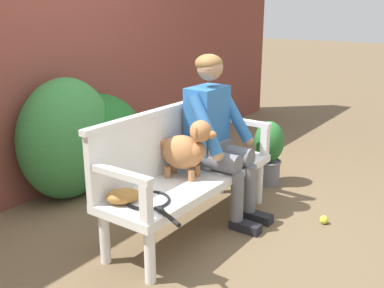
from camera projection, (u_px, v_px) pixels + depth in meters
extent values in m
plane|color=brown|center=(192.00, 228.00, 3.45)|extent=(40.00, 40.00, 0.00)
cube|color=brown|center=(44.00, 50.00, 3.96)|extent=(8.00, 0.30, 2.55)
ellipsoid|color=#337538|center=(67.00, 139.00, 3.88)|extent=(0.94, 0.62, 1.07)
ellipsoid|color=#1E5B23|center=(99.00, 139.00, 4.22)|extent=(0.85, 0.85, 0.87)
cube|color=white|center=(192.00, 180.00, 3.33)|extent=(1.60, 0.51, 0.06)
cylinder|color=white|center=(150.00, 255.00, 2.72)|extent=(0.07, 0.07, 0.37)
cylinder|color=white|center=(259.00, 183.00, 3.85)|extent=(0.07, 0.07, 0.37)
cylinder|color=white|center=(105.00, 237.00, 2.94)|extent=(0.07, 0.07, 0.37)
cylinder|color=white|center=(220.00, 173.00, 4.06)|extent=(0.07, 0.07, 0.37)
cube|color=white|center=(168.00, 141.00, 3.38)|extent=(1.60, 0.05, 0.46)
cube|color=white|center=(167.00, 109.00, 3.30)|extent=(1.64, 0.06, 0.04)
cube|color=white|center=(146.00, 204.00, 2.57)|extent=(0.06, 0.06, 0.24)
cube|color=white|center=(118.00, 173.00, 2.65)|extent=(0.06, 0.51, 0.04)
cube|color=white|center=(265.00, 141.00, 3.76)|extent=(0.06, 0.06, 0.24)
cube|color=white|center=(243.00, 122.00, 3.83)|extent=(0.06, 0.51, 0.04)
cube|color=black|center=(245.00, 227.00, 3.40)|extent=(0.10, 0.24, 0.07)
cylinder|color=slate|center=(237.00, 197.00, 3.38)|extent=(0.10, 0.10, 0.38)
cylinder|color=slate|center=(219.00, 161.00, 3.39)|extent=(0.15, 0.33, 0.15)
cube|color=black|center=(257.00, 217.00, 3.55)|extent=(0.10, 0.24, 0.07)
cylinder|color=slate|center=(250.00, 188.00, 3.53)|extent=(0.10, 0.10, 0.38)
cylinder|color=slate|center=(233.00, 155.00, 3.55)|extent=(0.15, 0.33, 0.15)
cube|color=slate|center=(209.00, 152.00, 3.55)|extent=(0.32, 0.24, 0.20)
cube|color=#2D6BB2|center=(207.00, 120.00, 3.49)|extent=(0.34, 0.22, 0.52)
cylinder|color=#2D6BB2|center=(205.00, 125.00, 3.25)|extent=(0.14, 0.34, 0.45)
sphere|color=tan|center=(218.00, 155.00, 3.23)|extent=(0.09, 0.09, 0.09)
cylinder|color=#2D6BB2|center=(234.00, 114.00, 3.58)|extent=(0.14, 0.34, 0.45)
sphere|color=tan|center=(248.00, 140.00, 3.58)|extent=(0.09, 0.09, 0.09)
sphere|color=tan|center=(210.00, 67.00, 3.36)|extent=(0.20, 0.20, 0.20)
ellipsoid|color=olive|center=(209.00, 63.00, 3.35)|extent=(0.21, 0.21, 0.14)
cylinder|color=#AD7042|center=(191.00, 176.00, 3.21)|extent=(0.05, 0.05, 0.08)
cylinder|color=#AD7042|center=(197.00, 170.00, 3.31)|extent=(0.05, 0.05, 0.08)
cylinder|color=#AD7042|center=(168.00, 172.00, 3.28)|extent=(0.05, 0.05, 0.08)
cylinder|color=#AD7042|center=(174.00, 167.00, 3.38)|extent=(0.05, 0.05, 0.08)
ellipsoid|color=#AD7042|center=(182.00, 152.00, 3.25)|extent=(0.28, 0.36, 0.25)
sphere|color=#AD7042|center=(196.00, 151.00, 3.21)|extent=(0.15, 0.15, 0.15)
sphere|color=#AD7042|center=(201.00, 131.00, 3.15)|extent=(0.16, 0.16, 0.16)
ellipsoid|color=#AD7042|center=(210.00, 134.00, 3.13)|extent=(0.08, 0.11, 0.06)
ellipsoid|color=#AD7042|center=(196.00, 135.00, 3.10)|extent=(0.05, 0.05, 0.12)
ellipsoid|color=#AD7042|center=(203.00, 130.00, 3.21)|extent=(0.05, 0.05, 0.12)
sphere|color=#AD7042|center=(164.00, 143.00, 3.29)|extent=(0.07, 0.07, 0.07)
torus|color=black|center=(148.00, 200.00, 2.88)|extent=(0.38, 0.38, 0.02)
cylinder|color=silver|center=(148.00, 201.00, 2.88)|extent=(0.25, 0.25, 0.00)
cube|color=black|center=(160.00, 209.00, 2.75)|extent=(0.06, 0.08, 0.02)
cylinder|color=black|center=(170.00, 218.00, 2.63)|extent=(0.12, 0.21, 0.03)
ellipsoid|color=#9E6B2D|center=(123.00, 196.00, 2.86)|extent=(0.28, 0.26, 0.09)
sphere|color=#CCDB33|center=(324.00, 220.00, 3.51)|extent=(0.07, 0.07, 0.07)
cylinder|color=slate|center=(267.00, 172.00, 4.29)|extent=(0.23, 0.23, 0.23)
torus|color=slate|center=(268.00, 161.00, 4.26)|extent=(0.26, 0.26, 0.02)
ellipsoid|color=#286B2D|center=(269.00, 142.00, 4.20)|extent=(0.28, 0.28, 0.39)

